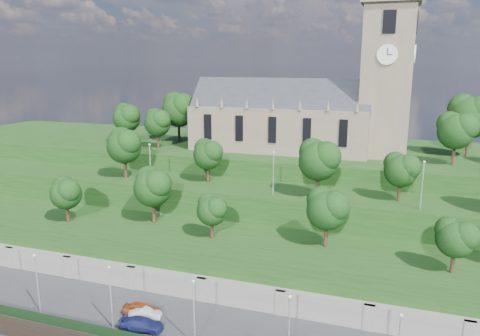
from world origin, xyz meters
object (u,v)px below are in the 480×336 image
at_px(church, 307,110).
at_px(car_middle, 145,314).
at_px(car_left, 141,309).
at_px(car_right, 142,324).

xyz_separation_m(church, car_middle, (-10.30, -40.70, -19.91)).
relative_size(church, car_middle, 10.40).
bearing_deg(church, car_left, -105.47).
xyz_separation_m(car_middle, car_right, (0.89, -2.20, 0.09)).
height_order(church, car_right, church).
bearing_deg(car_right, church, -21.58).
bearing_deg(car_left, car_middle, -133.11).
bearing_deg(church, car_middle, -104.20).
bearing_deg(car_right, car_left, 22.41).
relative_size(church, car_right, 8.02).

